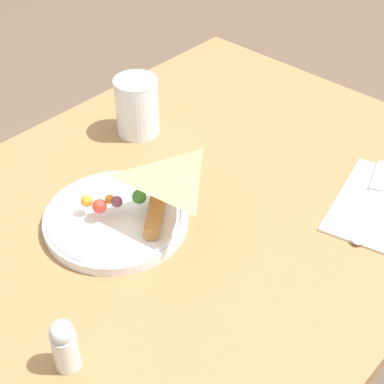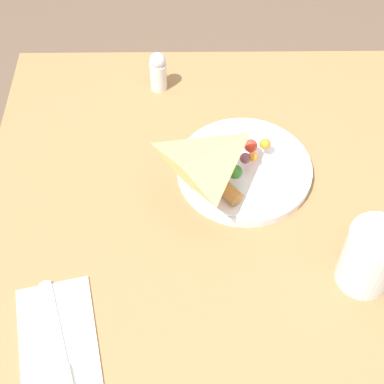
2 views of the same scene
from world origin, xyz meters
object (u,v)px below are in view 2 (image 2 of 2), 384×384
object	(u,v)px
dining_table	(212,292)
salt_shaker	(158,71)
plate_pizza	(244,167)
milk_glass	(369,259)
napkin_folded	(59,350)
butter_knife	(60,357)

from	to	relation	value
dining_table	salt_shaker	size ratio (longest dim) A/B	11.58
plate_pizza	milk_glass	bearing A→B (deg)	-140.99
napkin_folded	butter_knife	world-z (taller)	butter_knife
plate_pizza	butter_knife	world-z (taller)	plate_pizza
napkin_folded	butter_knife	bearing A→B (deg)	-162.08
napkin_folded	butter_knife	xyz separation A→B (m)	(-0.01, -0.00, 0.00)
dining_table	napkin_folded	world-z (taller)	napkin_folded
milk_glass	napkin_folded	distance (m)	0.44
butter_knife	milk_glass	bearing A→B (deg)	-92.02
plate_pizza	salt_shaker	size ratio (longest dim) A/B	2.82
dining_table	napkin_folded	xyz separation A→B (m)	(-0.16, 0.21, 0.14)
dining_table	plate_pizza	world-z (taller)	plate_pizza
plate_pizza	salt_shaker	world-z (taller)	salt_shaker
plate_pizza	salt_shaker	bearing A→B (deg)	34.68
salt_shaker	plate_pizza	bearing A→B (deg)	-145.32
dining_table	napkin_folded	size ratio (longest dim) A/B	4.09
plate_pizza	butter_knife	xyz separation A→B (m)	(-0.32, 0.26, -0.01)
milk_glass	dining_table	bearing A→B (deg)	76.33
milk_glass	butter_knife	xyz separation A→B (m)	(-0.12, 0.42, -0.04)
plate_pizza	milk_glass	world-z (taller)	milk_glass
dining_table	plate_pizza	bearing A→B (deg)	-20.15
dining_table	napkin_folded	distance (m)	0.30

